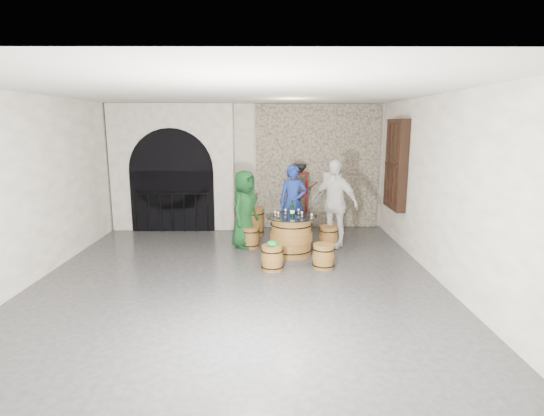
{
  "coord_description": "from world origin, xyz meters",
  "views": [
    {
      "loc": [
        0.56,
        -7.07,
        2.67
      ],
      "look_at": [
        0.6,
        1.18,
        1.05
      ],
      "focal_mm": 28.0,
      "sensor_mm": 36.0,
      "label": 1
    }
  ],
  "objects_px": {
    "barrel_stool_far": "(293,232)",
    "wine_bottle_left": "(292,210)",
    "barrel_stool_near_right": "(324,256)",
    "barrel_stool_left": "(250,237)",
    "person_white": "(334,204)",
    "wine_bottle_center": "(293,210)",
    "person_green": "(245,209)",
    "corking_press": "(299,192)",
    "person_blue": "(293,203)",
    "barrel_stool_near_left": "(272,258)",
    "side_barrel": "(254,222)",
    "wine_bottle_right": "(292,209)",
    "barrel_stool_right": "(329,237)",
    "barrel_table": "(291,236)"
  },
  "relations": [
    {
      "from": "barrel_stool_near_left",
      "to": "wine_bottle_left",
      "type": "distance_m",
      "value": 1.24
    },
    {
      "from": "wine_bottle_left",
      "to": "corking_press",
      "type": "xyz_separation_m",
      "value": [
        0.29,
        2.09,
        0.04
      ]
    },
    {
      "from": "barrel_table",
      "to": "wine_bottle_right",
      "type": "xyz_separation_m",
      "value": [
        0.02,
        0.09,
        0.55
      ]
    },
    {
      "from": "barrel_stool_near_left",
      "to": "person_green",
      "type": "height_order",
      "value": "person_green"
    },
    {
      "from": "person_green",
      "to": "wine_bottle_right",
      "type": "bearing_deg",
      "value": -90.28
    },
    {
      "from": "barrel_stool_far",
      "to": "barrel_stool_near_left",
      "type": "xyz_separation_m",
      "value": [
        -0.48,
        -1.98,
        0.0
      ]
    },
    {
      "from": "barrel_stool_left",
      "to": "barrel_stool_far",
      "type": "height_order",
      "value": "same"
    },
    {
      "from": "barrel_stool_near_right",
      "to": "side_barrel",
      "type": "height_order",
      "value": "side_barrel"
    },
    {
      "from": "barrel_stool_left",
      "to": "wine_bottle_center",
      "type": "xyz_separation_m",
      "value": [
        0.91,
        -0.55,
        0.72
      ]
    },
    {
      "from": "barrel_stool_left",
      "to": "barrel_stool_near_left",
      "type": "distance_m",
      "value": 1.56
    },
    {
      "from": "wine_bottle_center",
      "to": "corking_press",
      "type": "xyz_separation_m",
      "value": [
        0.28,
        2.08,
        0.04
      ]
    },
    {
      "from": "barrel_stool_left",
      "to": "barrel_stool_near_left",
      "type": "height_order",
      "value": "same"
    },
    {
      "from": "person_green",
      "to": "wine_bottle_center",
      "type": "relative_size",
      "value": 5.24
    },
    {
      "from": "corking_press",
      "to": "person_blue",
      "type": "bearing_deg",
      "value": -107.23
    },
    {
      "from": "side_barrel",
      "to": "person_green",
      "type": "bearing_deg",
      "value": -99.47
    },
    {
      "from": "barrel_stool_right",
      "to": "barrel_stool_near_left",
      "type": "xyz_separation_m",
      "value": [
        -1.26,
        -1.52,
        0.0
      ]
    },
    {
      "from": "wine_bottle_center",
      "to": "person_blue",
      "type": "bearing_deg",
      "value": 86.59
    },
    {
      "from": "barrel_stool_left",
      "to": "wine_bottle_right",
      "type": "distance_m",
      "value": 1.24
    },
    {
      "from": "barrel_stool_far",
      "to": "wine_bottle_center",
      "type": "distance_m",
      "value": 1.27
    },
    {
      "from": "barrel_stool_left",
      "to": "barrel_stool_far",
      "type": "distance_m",
      "value": 1.09
    },
    {
      "from": "barrel_stool_left",
      "to": "wine_bottle_center",
      "type": "bearing_deg",
      "value": -31.16
    },
    {
      "from": "wine_bottle_center",
      "to": "wine_bottle_right",
      "type": "height_order",
      "value": "same"
    },
    {
      "from": "side_barrel",
      "to": "barrel_stool_left",
      "type": "bearing_deg",
      "value": -92.48
    },
    {
      "from": "wine_bottle_left",
      "to": "person_green",
      "type": "bearing_deg",
      "value": 148.15
    },
    {
      "from": "barrel_stool_far",
      "to": "person_green",
      "type": "bearing_deg",
      "value": -158.59
    },
    {
      "from": "barrel_stool_far",
      "to": "wine_bottle_left",
      "type": "bearing_deg",
      "value": -93.8
    },
    {
      "from": "wine_bottle_left",
      "to": "barrel_stool_near_right",
      "type": "bearing_deg",
      "value": -56.28
    },
    {
      "from": "wine_bottle_left",
      "to": "corking_press",
      "type": "height_order",
      "value": "corking_press"
    },
    {
      "from": "barrel_stool_far",
      "to": "corking_press",
      "type": "distance_m",
      "value": 1.31
    },
    {
      "from": "barrel_stool_left",
      "to": "person_white",
      "type": "distance_m",
      "value": 2.0
    },
    {
      "from": "barrel_stool_near_right",
      "to": "barrel_stool_right",
      "type": "bearing_deg",
      "value": 78.49
    },
    {
      "from": "barrel_stool_near_right",
      "to": "corking_press",
      "type": "relative_size",
      "value": 0.27
    },
    {
      "from": "person_blue",
      "to": "wine_bottle_right",
      "type": "bearing_deg",
      "value": -84.96
    },
    {
      "from": "barrel_stool_right",
      "to": "person_white",
      "type": "bearing_deg",
      "value": 33.5
    },
    {
      "from": "wine_bottle_center",
      "to": "wine_bottle_left",
      "type": "bearing_deg",
      "value": -135.98
    },
    {
      "from": "barrel_stool_left",
      "to": "barrel_stool_near_left",
      "type": "bearing_deg",
      "value": -71.98
    },
    {
      "from": "barrel_stool_near_right",
      "to": "barrel_stool_far",
      "type": "bearing_deg",
      "value": 104.44
    },
    {
      "from": "barrel_stool_near_left",
      "to": "side_barrel",
      "type": "xyz_separation_m",
      "value": [
        -0.44,
        2.53,
        0.11
      ]
    },
    {
      "from": "person_white",
      "to": "wine_bottle_center",
      "type": "relative_size",
      "value": 5.94
    },
    {
      "from": "wine_bottle_left",
      "to": "side_barrel",
      "type": "xyz_separation_m",
      "value": [
        -0.85,
        1.61,
        -0.61
      ]
    },
    {
      "from": "barrel_stool_right",
      "to": "barrel_stool_near_left",
      "type": "height_order",
      "value": "same"
    },
    {
      "from": "person_green",
      "to": "corking_press",
      "type": "xyz_separation_m",
      "value": [
        1.31,
        1.46,
        0.14
      ]
    },
    {
      "from": "person_blue",
      "to": "wine_bottle_center",
      "type": "relative_size",
      "value": 5.45
    },
    {
      "from": "corking_press",
      "to": "barrel_stool_left",
      "type": "bearing_deg",
      "value": -131.78
    },
    {
      "from": "barrel_stool_near_right",
      "to": "person_white",
      "type": "height_order",
      "value": "person_white"
    },
    {
      "from": "person_blue",
      "to": "wine_bottle_left",
      "type": "xyz_separation_m",
      "value": [
        -0.08,
        -1.2,
        0.07
      ]
    },
    {
      "from": "side_barrel",
      "to": "wine_bottle_left",
      "type": "bearing_deg",
      "value": -62.14
    },
    {
      "from": "barrel_stool_near_left",
      "to": "person_blue",
      "type": "bearing_deg",
      "value": 76.83
    },
    {
      "from": "wine_bottle_center",
      "to": "side_barrel",
      "type": "xyz_separation_m",
      "value": [
        -0.86,
        1.6,
        -0.61
      ]
    },
    {
      "from": "barrel_stool_near_right",
      "to": "barrel_stool_near_left",
      "type": "height_order",
      "value": "same"
    }
  ]
}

